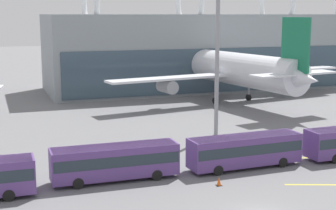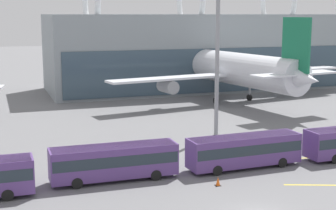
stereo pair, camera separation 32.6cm
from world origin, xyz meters
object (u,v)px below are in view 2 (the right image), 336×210
Objects in this scene: shuttle_bus_2 at (244,149)px; traffic_cone_0 at (218,181)px; shuttle_bus_1 at (114,160)px; airliner_at_gate_far at (230,68)px.

shuttle_bus_2 reaches higher than traffic_cone_0.
shuttle_bus_1 reaches higher than traffic_cone_0.
shuttle_bus_1 is 0.99× the size of shuttle_bus_2.
traffic_cone_0 is (-20.69, -40.40, -5.47)m from airliner_at_gate_far.
airliner_at_gate_far is 56.55× the size of traffic_cone_0.
shuttle_bus_1 is at bearing 131.09° from airliner_at_gate_far.
shuttle_bus_1 is 9.66m from traffic_cone_0.
traffic_cone_0 is (-4.71, -4.09, -1.52)m from shuttle_bus_2.
shuttle_bus_1 is at bearing 175.79° from shuttle_bus_2.
shuttle_bus_1 is (-29.08, -35.87, -3.95)m from airliner_at_gate_far.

